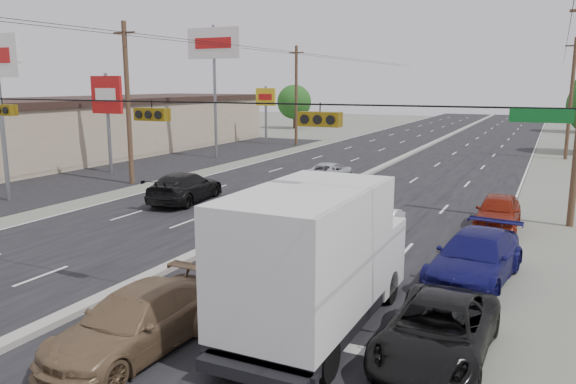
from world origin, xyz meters
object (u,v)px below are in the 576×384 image
utility_pole_left_c (296,95)px  red_sedan (269,246)px  box_truck (318,258)px  oncoming_near (185,187)px  black_suv (437,332)px  queue_car_b (378,227)px  tree_left_far (294,102)px  queue_car_a (295,213)px  pole_sign_mid (107,100)px  oncoming_far (329,172)px  queue_car_d (475,258)px  utility_pole_left_b (128,103)px  pole_sign_far (266,102)px  queue_car_e (498,212)px  tan_sedan (136,323)px  utility_pole_right_c (571,98)px  pole_sign_billboard (214,52)px

utility_pole_left_c → red_sedan: 39.39m
box_truck → oncoming_near: bearing=137.2°
black_suv → queue_car_b: (-4.04, 8.84, -0.06)m
tree_left_far → queue_car_a: (23.40, -50.35, -3.09)m
pole_sign_mid → oncoming_far: pole_sign_mid is taller
queue_car_d → utility_pole_left_b: bearing=164.3°
pole_sign_far → queue_car_b: pole_sign_far is taller
queue_car_b → tree_left_far: bearing=117.2°
tree_left_far → oncoming_near: (15.88, -48.14, -2.91)m
pole_sign_mid → red_sedan: 24.77m
red_sedan → queue_car_e: (6.60, 9.07, -0.04)m
utility_pole_left_c → oncoming_near: size_ratio=1.81×
tan_sedan → black_suv: 7.04m
utility_pole_left_c → queue_car_d: bearing=-57.2°
tan_sedan → queue_car_e: bearing=69.9°
utility_pole_right_c → pole_sign_mid: 36.80m
pole_sign_billboard → box_truck: pole_sign_billboard is taller
pole_sign_far → black_suv: 47.70m
utility_pole_left_b → tree_left_far: (-9.50, 45.00, -1.39)m
oncoming_near → queue_car_d: bearing=151.5°
pole_sign_far → black_suv: pole_sign_far is taller
pole_sign_billboard → oncoming_far: 17.00m
black_suv → queue_car_e: size_ratio=1.13×
utility_pole_left_c → pole_sign_mid: 22.46m
red_sedan → queue_car_e: size_ratio=1.09×
box_truck → utility_pole_right_c: bearing=81.7°
tree_left_far → black_suv: 67.95m
box_truck → oncoming_far: 22.30m
box_truck → red_sedan: size_ratio=1.57×
utility_pole_left_c → oncoming_far: size_ratio=2.18×
queue_car_b → oncoming_far: bearing=118.4°
black_suv → queue_car_e: queue_car_e is taller
utility_pole_left_b → queue_car_b: (17.98, -6.28, -4.47)m
black_suv → box_truck: bearing=176.4°
queue_car_a → utility_pole_right_c: bearing=73.5°
utility_pole_left_c → pole_sign_mid: (-4.50, -22.00, 0.01)m
black_suv → queue_car_b: bearing=115.6°
pole_sign_billboard → pole_sign_far: (-1.50, 12.00, -4.46)m
pole_sign_billboard → queue_car_e: (24.10, -14.89, -8.12)m
black_suv → tan_sedan: bearing=-156.6°
utility_pole_left_c → queue_car_e: (22.10, -26.89, -4.36)m
utility_pole_left_b → pole_sign_far: utility_pole_left_b is taller
utility_pole_left_c → red_sedan: (15.50, -35.96, -4.31)m
utility_pole_right_c → queue_car_b: (-7.02, -31.28, -4.47)m
black_suv → utility_pole_left_b: bearing=146.6°
queue_car_b → oncoming_near: bearing=163.9°
tree_left_far → oncoming_far: size_ratio=1.34×
pole_sign_billboard → box_truck: bearing=-53.1°
utility_pole_left_b → tan_sedan: utility_pole_left_b is taller
queue_car_e → tree_left_far: bearing=123.7°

